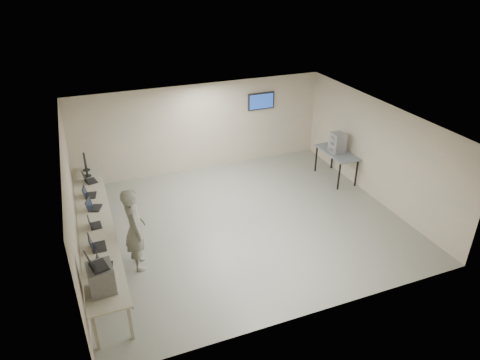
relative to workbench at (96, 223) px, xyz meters
name	(u,v)px	position (x,y,z in m)	size (l,w,h in m)	color
room	(243,173)	(3.62, 0.06, 0.58)	(8.01, 7.01, 2.81)	#9B9E8A
workbench	(96,223)	(0.00, 0.00, 0.00)	(0.76, 6.00, 0.90)	beige
equipment_box	(101,278)	(-0.06, -2.39, 0.33)	(0.43, 0.49, 0.51)	slate
laptop_on_box	(95,264)	(-0.12, -2.39, 0.66)	(0.38, 0.42, 0.29)	black
laptop_0	(103,266)	(-0.01, -1.79, 0.14)	(0.33, 0.38, 0.27)	black
laptop_1	(95,245)	(-0.08, -1.07, 0.15)	(0.32, 0.39, 0.30)	black
laptop_2	(93,224)	(-0.06, -0.23, 0.14)	(0.28, 0.33, 0.25)	black
laptop_3	(93,206)	(-0.01, 0.55, 0.14)	(0.39, 0.42, 0.27)	black
laptop_4	(88,194)	(-0.07, 1.22, 0.14)	(0.34, 0.39, 0.28)	black
laptop_5	(88,179)	(0.00, 2.00, 0.15)	(0.38, 0.42, 0.28)	black
monitor_near	(86,167)	(-0.01, 2.36, 0.35)	(0.21, 0.47, 0.46)	black
monitor_far	(85,162)	(-0.01, 2.75, 0.34)	(0.20, 0.45, 0.45)	black
soldier	(135,229)	(0.77, -0.79, 0.15)	(0.71, 0.47, 1.96)	slate
side_table	(337,154)	(7.19, 1.27, 0.01)	(0.71, 1.52, 0.91)	slate
storage_bins	(338,143)	(7.17, 1.27, 0.39)	(0.38, 0.42, 0.60)	#9B9B9B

